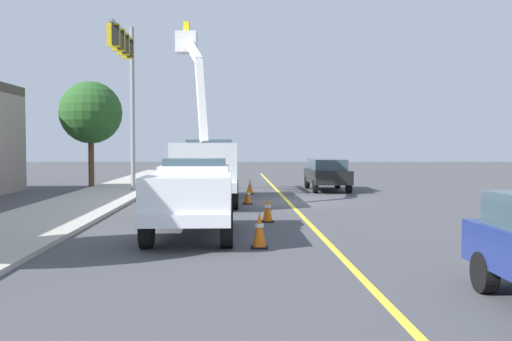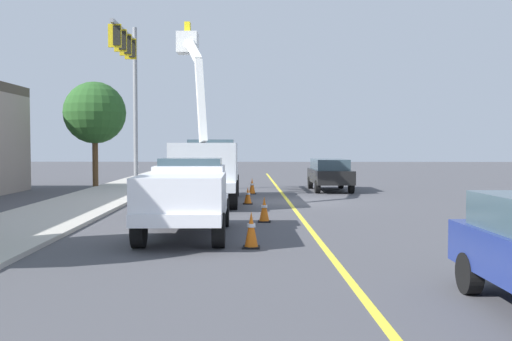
{
  "view_description": "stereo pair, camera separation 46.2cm",
  "coord_description": "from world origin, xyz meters",
  "px_view_note": "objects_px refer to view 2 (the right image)",
  "views": [
    {
      "loc": [
        -25.49,
        1.4,
        2.45
      ],
      "look_at": [
        -1.3,
        1.38,
        1.4
      ],
      "focal_mm": 41.73,
      "sensor_mm": 36.0,
      "label": 1
    },
    {
      "loc": [
        -25.49,
        0.94,
        2.45
      ],
      "look_at": [
        -1.3,
        1.38,
        1.4
      ],
      "focal_mm": 41.73,
      "sensor_mm": 36.0,
      "label": 2
    }
  ],
  "objects_px": {
    "traffic_cone_mid_front": "(264,210)",
    "traffic_signal_mast": "(129,70)",
    "utility_bucket_truck": "(207,164)",
    "service_pickup_truck": "(186,195)",
    "passing_minivan": "(330,173)",
    "traffic_cone_mid_rear": "(248,196)",
    "traffic_cone_trailing": "(252,186)",
    "traffic_cone_leading": "(251,230)"
  },
  "relations": [
    {
      "from": "service_pickup_truck",
      "to": "traffic_cone_trailing",
      "type": "distance_m",
      "value": 13.75
    },
    {
      "from": "traffic_signal_mast",
      "to": "traffic_cone_mid_front",
      "type": "bearing_deg",
      "value": -146.61
    },
    {
      "from": "utility_bucket_truck",
      "to": "traffic_cone_trailing",
      "type": "height_order",
      "value": "utility_bucket_truck"
    },
    {
      "from": "traffic_cone_mid_front",
      "to": "traffic_signal_mast",
      "type": "relative_size",
      "value": 0.1
    },
    {
      "from": "utility_bucket_truck",
      "to": "traffic_cone_leading",
      "type": "height_order",
      "value": "utility_bucket_truck"
    },
    {
      "from": "passing_minivan",
      "to": "traffic_cone_mid_rear",
      "type": "height_order",
      "value": "passing_minivan"
    },
    {
      "from": "traffic_cone_leading",
      "to": "traffic_cone_trailing",
      "type": "height_order",
      "value": "traffic_cone_leading"
    },
    {
      "from": "service_pickup_truck",
      "to": "traffic_cone_mid_front",
      "type": "xyz_separation_m",
      "value": [
        2.95,
        -2.08,
        -0.72
      ]
    },
    {
      "from": "traffic_cone_mid_front",
      "to": "traffic_cone_leading",
      "type": "bearing_deg",
      "value": 176.53
    },
    {
      "from": "service_pickup_truck",
      "to": "passing_minivan",
      "type": "distance_m",
      "value": 16.79
    },
    {
      "from": "service_pickup_truck",
      "to": "utility_bucket_truck",
      "type": "bearing_deg",
      "value": 2.28
    },
    {
      "from": "traffic_cone_trailing",
      "to": "traffic_signal_mast",
      "type": "relative_size",
      "value": 0.09
    },
    {
      "from": "traffic_cone_mid_rear",
      "to": "traffic_signal_mast",
      "type": "distance_m",
      "value": 9.26
    },
    {
      "from": "utility_bucket_truck",
      "to": "traffic_cone_mid_front",
      "type": "height_order",
      "value": "utility_bucket_truck"
    },
    {
      "from": "utility_bucket_truck",
      "to": "traffic_cone_trailing",
      "type": "xyz_separation_m",
      "value": [
        4.14,
        -1.81,
        -1.24
      ]
    },
    {
      "from": "service_pickup_truck",
      "to": "passing_minivan",
      "type": "bearing_deg",
      "value": -19.17
    },
    {
      "from": "traffic_cone_leading",
      "to": "traffic_cone_trailing",
      "type": "xyz_separation_m",
      "value": [
        15.46,
        0.36,
        -0.04
      ]
    },
    {
      "from": "passing_minivan",
      "to": "traffic_cone_mid_rear",
      "type": "xyz_separation_m",
      "value": [
        -7.23,
        4.13,
        -0.63
      ]
    },
    {
      "from": "traffic_cone_mid_rear",
      "to": "traffic_signal_mast",
      "type": "xyz_separation_m",
      "value": [
        4.3,
        5.88,
        5.72
      ]
    },
    {
      "from": "traffic_cone_trailing",
      "to": "passing_minivan",
      "type": "bearing_deg",
      "value": -61.64
    },
    {
      "from": "traffic_cone_leading",
      "to": "traffic_signal_mast",
      "type": "bearing_deg",
      "value": 23.12
    },
    {
      "from": "passing_minivan",
      "to": "traffic_signal_mast",
      "type": "height_order",
      "value": "traffic_signal_mast"
    },
    {
      "from": "service_pickup_truck",
      "to": "traffic_cone_mid_rear",
      "type": "relative_size",
      "value": 8.15
    },
    {
      "from": "traffic_cone_mid_front",
      "to": "utility_bucket_truck",
      "type": "bearing_deg",
      "value": 20.53
    },
    {
      "from": "passing_minivan",
      "to": "traffic_cone_mid_rear",
      "type": "distance_m",
      "value": 8.36
    },
    {
      "from": "passing_minivan",
      "to": "traffic_cone_leading",
      "type": "bearing_deg",
      "value": 168.11
    },
    {
      "from": "passing_minivan",
      "to": "traffic_cone_mid_rear",
      "type": "bearing_deg",
      "value": 150.25
    },
    {
      "from": "traffic_cone_mid_front",
      "to": "traffic_cone_mid_rear",
      "type": "relative_size",
      "value": 1.16
    },
    {
      "from": "service_pickup_truck",
      "to": "traffic_cone_trailing",
      "type": "xyz_separation_m",
      "value": [
        13.66,
        -1.43,
        -0.73
      ]
    },
    {
      "from": "utility_bucket_truck",
      "to": "traffic_cone_mid_front",
      "type": "xyz_separation_m",
      "value": [
        -6.57,
        -2.46,
        -1.23
      ]
    },
    {
      "from": "service_pickup_truck",
      "to": "traffic_cone_trailing",
      "type": "bearing_deg",
      "value": -5.98
    },
    {
      "from": "utility_bucket_truck",
      "to": "traffic_cone_trailing",
      "type": "distance_m",
      "value": 4.69
    },
    {
      "from": "traffic_cone_leading",
      "to": "traffic_cone_mid_rear",
      "type": "xyz_separation_m",
      "value": [
        10.43,
        0.41,
        -0.09
      ]
    },
    {
      "from": "traffic_cone_leading",
      "to": "traffic_cone_mid_front",
      "type": "height_order",
      "value": "traffic_cone_leading"
    },
    {
      "from": "utility_bucket_truck",
      "to": "passing_minivan",
      "type": "relative_size",
      "value": 1.7
    },
    {
      "from": "passing_minivan",
      "to": "utility_bucket_truck",
      "type": "bearing_deg",
      "value": 137.14
    },
    {
      "from": "traffic_cone_leading",
      "to": "utility_bucket_truck",
      "type": "bearing_deg",
      "value": 10.86
    },
    {
      "from": "traffic_cone_mid_rear",
      "to": "traffic_cone_trailing",
      "type": "distance_m",
      "value": 5.03
    },
    {
      "from": "service_pickup_truck",
      "to": "traffic_cone_mid_rear",
      "type": "xyz_separation_m",
      "value": [
        8.63,
        -1.38,
        -0.78
      ]
    },
    {
      "from": "service_pickup_truck",
      "to": "traffic_cone_mid_rear",
      "type": "height_order",
      "value": "service_pickup_truck"
    },
    {
      "from": "service_pickup_truck",
      "to": "traffic_cone_mid_front",
      "type": "distance_m",
      "value": 3.68
    },
    {
      "from": "traffic_cone_leading",
      "to": "traffic_signal_mast",
      "type": "xyz_separation_m",
      "value": [
        14.73,
        6.29,
        5.63
      ]
    }
  ]
}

